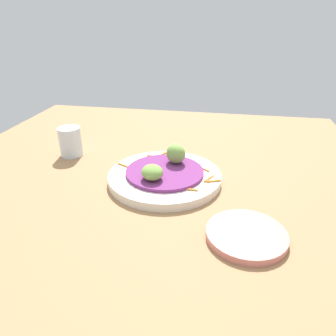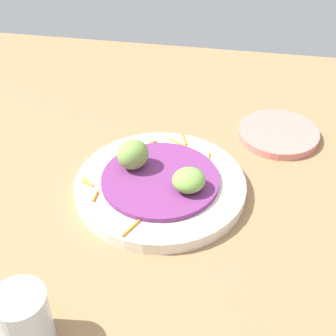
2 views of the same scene
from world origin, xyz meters
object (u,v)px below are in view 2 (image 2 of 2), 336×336
Objects in this scene: side_plate_small at (278,134)px; water_glass at (24,320)px; main_plate at (160,186)px; guac_scoop_left at (133,154)px; guac_scoop_center at (189,180)px.

side_plate_small is 1.78× the size of water_glass.
main_plate is 6.45cm from guac_scoop_left.
water_glass is at bearing -29.17° from guac_scoop_center.
main_plate is at bearing -112.21° from guac_scoop_center.
guac_scoop_center is 0.35× the size of side_plate_small.
guac_scoop_left is 30.32cm from water_glass.
guac_scoop_center reaches higher than side_plate_small.
water_glass reaches higher than guac_scoop_left.
main_plate is 5.25× the size of guac_scoop_center.
main_plate is 1.86× the size of side_plate_small.
guac_scoop_left is 9.87cm from guac_scoop_center.
guac_scoop_left is 0.99× the size of guac_scoop_center.
main_plate is 25.30cm from side_plate_small.
guac_scoop_center is at bearing 67.79° from main_plate.
water_glass is (29.80, -5.45, -1.20)cm from guac_scoop_left.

